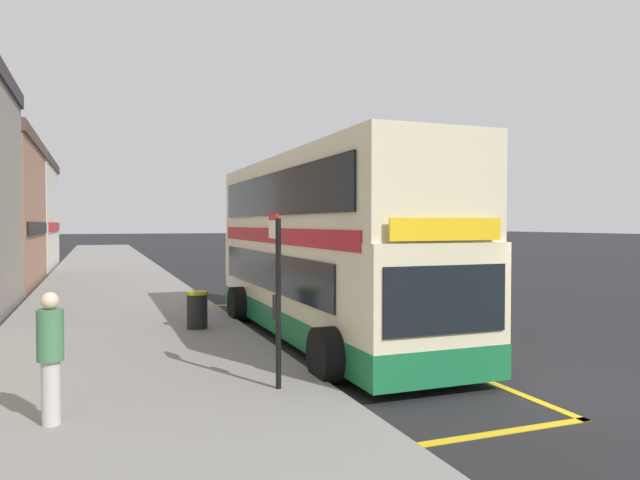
{
  "coord_description": "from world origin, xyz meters",
  "views": [
    {
      "loc": [
        -7.61,
        -7.68,
        2.81
      ],
      "look_at": [
        -2.1,
        6.78,
        2.37
      ],
      "focal_mm": 32.81,
      "sensor_mm": 36.0,
      "label": 1
    }
  ],
  "objects": [
    {
      "name": "ground_plane",
      "position": [
        0.0,
        32.0,
        0.0
      ],
      "size": [
        260.0,
        260.0,
        0.0
      ],
      "primitive_type": "plane",
      "color": "black"
    },
    {
      "name": "pavement_near",
      "position": [
        -7.0,
        32.0,
        0.07
      ],
      "size": [
        6.0,
        76.0,
        0.14
      ],
      "primitive_type": "cube",
      "color": "gray",
      "rests_on": "ground"
    },
    {
      "name": "double_decker_bus",
      "position": [
        -2.46,
        5.69,
        2.07
      ],
      "size": [
        3.28,
        10.96,
        4.4
      ],
      "color": "beige",
      "rests_on": "ground"
    },
    {
      "name": "bus_bay_markings",
      "position": [
        -2.53,
        5.43,
        0.01
      ],
      "size": [
        2.93,
        13.62,
        0.01
      ],
      "color": "gold",
      "rests_on": "ground"
    },
    {
      "name": "bus_stop_sign",
      "position": [
        -4.9,
        1.4,
        1.79
      ],
      "size": [
        0.09,
        0.51,
        2.83
      ],
      "color": "black",
      "rests_on": "pavement_near"
    },
    {
      "name": "parked_car_white_ahead",
      "position": [
        3.0,
        29.86,
        0.8
      ],
      "size": [
        2.09,
        4.2,
        1.62
      ],
      "rotation": [
        0.0,
        0.0,
        0.03
      ],
      "color": "silver",
      "rests_on": "ground"
    },
    {
      "name": "pedestrian_waiting_near_sign",
      "position": [
        -8.21,
        0.76,
        1.11
      ],
      "size": [
        0.34,
        0.34,
        1.77
      ],
      "color": "#B7B2AD",
      "rests_on": "pavement_near"
    },
    {
      "name": "litter_bin",
      "position": [
        -5.26,
        7.27,
        0.62
      ],
      "size": [
        0.54,
        0.54,
        0.95
      ],
      "color": "black",
      "rests_on": "pavement_near"
    }
  ]
}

